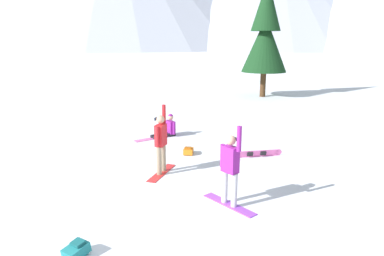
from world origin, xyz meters
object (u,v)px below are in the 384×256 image
at_px(snowboarder_foreground, 230,168).
at_px(loose_snowboard_far_spare, 256,154).
at_px(backpack_teal, 76,250).
at_px(snowboarder_background, 167,129).
at_px(backpack_orange, 188,151).
at_px(snowboarder_midground, 161,142).
at_px(pine_tree_tall, 265,34).

xyz_separation_m(snowboarder_foreground, loose_snowboard_far_spare, (0.14, 3.86, -0.84)).
xyz_separation_m(snowboarder_foreground, backpack_teal, (-2.28, -2.97, -0.83)).
relative_size(snowboarder_background, backpack_orange, 2.97).
bearing_deg(snowboarder_foreground, snowboarder_midground, 148.83).
height_order(snowboarder_background, pine_tree_tall, pine_tree_tall).
bearing_deg(snowboarder_background, snowboarder_midground, -70.51).
height_order(loose_snowboard_far_spare, backpack_teal, backpack_teal).
height_order(snowboarder_foreground, snowboarder_midground, snowboarder_midground).
xyz_separation_m(backpack_orange, pine_tree_tall, (0.93, 14.03, 4.23)).
relative_size(loose_snowboard_far_spare, pine_tree_tall, 0.21).
relative_size(snowboarder_background, backpack_teal, 2.93).
height_order(snowboarder_background, loose_snowboard_far_spare, snowboarder_background).
xyz_separation_m(snowboarder_foreground, pine_tree_tall, (-1.28, 17.49, 3.38)).
bearing_deg(backpack_teal, snowboarder_background, 100.35).
bearing_deg(pine_tree_tall, backpack_orange, -93.79).
relative_size(backpack_orange, pine_tree_tall, 0.07).
xyz_separation_m(snowboarder_background, pine_tree_tall, (2.54, 12.03, 4.03)).
bearing_deg(pine_tree_tall, snowboarder_foreground, -85.82).
xyz_separation_m(snowboarder_midground, pine_tree_tall, (1.13, 16.03, 3.36)).
bearing_deg(loose_snowboard_far_spare, backpack_teal, -109.53).
height_order(loose_snowboard_far_spare, backpack_orange, backpack_orange).
bearing_deg(snowboarder_background, pine_tree_tall, 78.06).
bearing_deg(loose_snowboard_far_spare, pine_tree_tall, 95.94).
bearing_deg(pine_tree_tall, snowboarder_midground, -94.03).
distance_m(snowboarder_foreground, pine_tree_tall, 17.86).
bearing_deg(pine_tree_tall, loose_snowboard_far_spare, -84.06).
height_order(snowboarder_background, backpack_orange, snowboarder_background).
bearing_deg(backpack_orange, backpack_teal, -90.67).
bearing_deg(snowboarder_background, snowboarder_foreground, -54.99).
bearing_deg(snowboarder_midground, pine_tree_tall, 85.97).
bearing_deg(snowboarder_midground, backpack_orange, 84.34).
bearing_deg(pine_tree_tall, snowboarder_background, -101.94).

